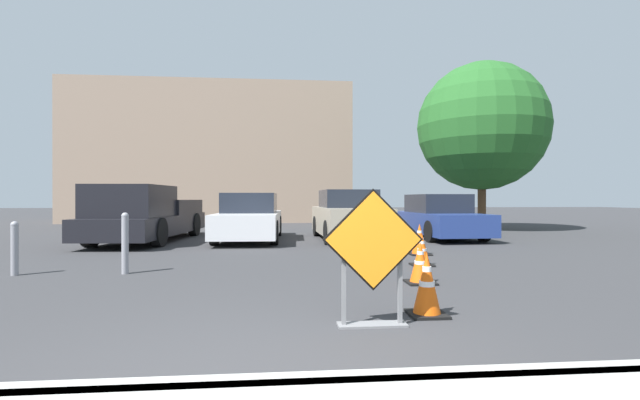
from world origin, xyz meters
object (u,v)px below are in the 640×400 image
Objects in this scene: traffic_cone_second at (420,263)px; traffic_cone_fourth at (420,240)px; road_closed_sign at (373,253)px; parked_car_nearest at (250,218)px; parked_car_second at (348,216)px; bollard_second at (15,247)px; traffic_cone_third at (422,250)px; traffic_cone_nearest at (427,285)px; parked_car_third at (438,218)px; pickup_truck at (144,217)px; bollard_nearest at (125,242)px.

traffic_cone_second is 3.30m from traffic_cone_fourth.
road_closed_sign is 9.12m from parked_car_nearest.
parked_car_nearest is at bearing 136.93° from traffic_cone_fourth.
bollard_second is at bearing 39.32° from parked_car_second.
parked_car_second is (-0.59, 5.17, 0.42)m from traffic_cone_third.
traffic_cone_second is 6.47m from bollard_second.
traffic_cone_second is at bearing 115.08° from parked_car_nearest.
bollard_second is at bearing 153.70° from traffic_cone_nearest.
traffic_cone_third is 0.13× the size of parked_car_nearest.
traffic_cone_second is 7.73m from parked_car_third.
traffic_cone_nearest is at bearing -26.30° from bollard_second.
parked_car_second is (0.46, 8.47, 0.38)m from traffic_cone_nearest.
traffic_cone_nearest is 9.94m from pickup_truck.
parked_car_third is 11.03m from bollard_second.
parked_car_nearest reaches higher than traffic_cone_nearest.
traffic_cone_fourth reaches higher than traffic_cone_nearest.
traffic_cone_nearest is at bearing -107.35° from traffic_cone_fourth.
pickup_truck reaches higher than traffic_cone_second.
traffic_cone_third is at bearing 70.68° from traffic_cone_second.
traffic_cone_second is at bearing 136.20° from pickup_truck.
parked_car_third is at bearing 67.57° from traffic_cone_second.
bollard_second is at bearing 90.02° from pickup_truck.
bollard_second is at bearing -165.35° from traffic_cone_fourth.
parked_car_second is at bearing 86.86° from traffic_cone_nearest.
parked_car_second is (1.13, 8.83, -0.02)m from road_closed_sign.
traffic_cone_third is 1.59m from traffic_cone_fourth.
parked_car_third reaches higher than bollard_nearest.
traffic_cone_second is 0.14× the size of parked_car_third.
road_closed_sign is 4.76m from bollard_nearest.
parked_car_nearest is at bearing 113.46° from traffic_cone_second.
road_closed_sign is 0.30× the size of parked_car_third.
pickup_truck is at bearing 132.29° from traffic_cone_second.
bollard_nearest is at bearing 144.97° from traffic_cone_nearest.
bollard_second is (-6.35, 1.21, 0.17)m from traffic_cone_second.
traffic_cone_fourth is at bearing 14.65° from bollard_second.
parked_car_nearest reaches higher than bollard_second.
bollard_nearest is at bearing 0.00° from bollard_second.
parked_car_third is at bearing 32.51° from bollard_second.
traffic_cone_second is 7.52m from parked_car_nearest.
parked_car_third is (3.44, 8.83, 0.31)m from traffic_cone_nearest.
road_closed_sign reaches higher than traffic_cone_nearest.
pickup_truck is (-7.01, 3.44, 0.39)m from traffic_cone_fourth.
traffic_cone_third is at bearing 72.30° from traffic_cone_nearest.
traffic_cone_third is 0.58× the size of bollard_nearest.
traffic_cone_nearest is at bearing -106.11° from traffic_cone_second.
pickup_truck is (-5.99, 6.58, 0.43)m from traffic_cone_second.
road_closed_sign is 0.85m from traffic_cone_nearest.
traffic_cone_nearest is 6.55m from bollard_second.
bollard_second is (-6.33, -5.58, -0.24)m from parked_car_second.
parked_car_third is at bearing 64.28° from traffic_cone_fourth.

